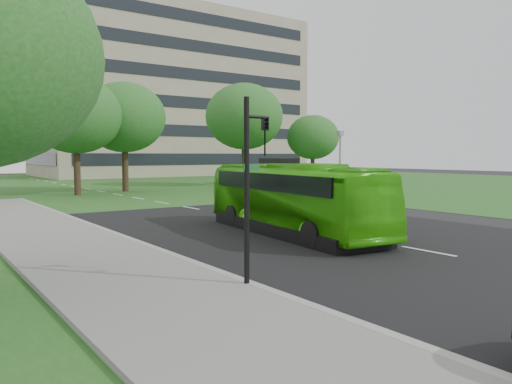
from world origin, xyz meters
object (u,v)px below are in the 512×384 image
tree_park_d (244,117)px  traffic_light (252,177)px  camera_pole (340,156)px  bus (292,199)px  office_building (171,96)px  tree_park_e (313,137)px  tree_park_b (76,115)px  tree_park_c (124,118)px  sedan (285,197)px

tree_park_d → traffic_light: size_ratio=2.32×
camera_pole → bus: bearing=-142.8°
tree_park_d → office_building: bearing=76.6°
tree_park_d → tree_park_e: (7.31, -1.93, -1.94)m
tree_park_b → office_building: bearing=54.6°
tree_park_e → tree_park_c: bearing=176.1°
tree_park_c → sedan: bearing=-83.1°
traffic_light → tree_park_e: bearing=49.7°
sedan → traffic_light: size_ratio=1.00×
tree_park_d → bus: bearing=-120.5°
tree_park_e → sedan: 25.03m
office_building → tree_park_e: 35.20m
tree_park_b → tree_park_e: (24.20, 0.28, -1.18)m
tree_park_d → traffic_light: tree_park_d is taller
tree_park_b → sedan: (6.67, -17.09, -5.37)m
tree_park_e → camera_pole: size_ratio=1.56×
tree_park_d → sedan: size_ratio=2.32×
tree_park_d → tree_park_e: tree_park_d is taller
tree_park_b → camera_pole: (12.67, -15.31, -3.09)m
tree_park_e → sedan: bearing=-135.3°
office_building → sedan: office_building is taller
tree_park_e → bus: tree_park_e is taller
tree_park_b → tree_park_c: size_ratio=0.99×
tree_park_c → camera_pole: (8.27, -16.92, -3.19)m
tree_park_b → tree_park_e: tree_park_b is taller
traffic_light → office_building: bearing=69.1°
office_building → tree_park_e: bearing=-90.7°
tree_park_b → tree_park_d: 17.05m
tree_park_b → sedan: 19.11m
sedan → camera_pole: camera_pole is taller
office_building → bus: bearing=-111.6°
tree_park_b → tree_park_c: 4.69m
office_building → tree_park_c: office_building is taller
tree_park_c → sedan: (2.27, -18.70, -5.47)m
tree_park_b → tree_park_c: (4.40, 1.61, 0.10)m
tree_park_e → tree_park_d: bearing=165.2°
bus → camera_pole: camera_pole is taller
tree_park_b → tree_park_e: size_ratio=1.25×
office_building → tree_park_b: bearing=-125.4°
tree_park_b → traffic_light: (-4.40, -29.66, -3.53)m
tree_park_c → office_building: bearing=58.5°
sedan → camera_pole: size_ratio=0.94×
tree_park_c → sedan: 19.61m
tree_park_b → traffic_light: 30.19m
tree_park_b → bus: bearing=-86.5°
traffic_light → tree_park_b: bearing=84.9°
tree_park_c → traffic_light: 32.69m
bus → sedan: bearing=59.4°
tree_park_e → traffic_light: tree_park_e is taller
sedan → traffic_light: traffic_light is taller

